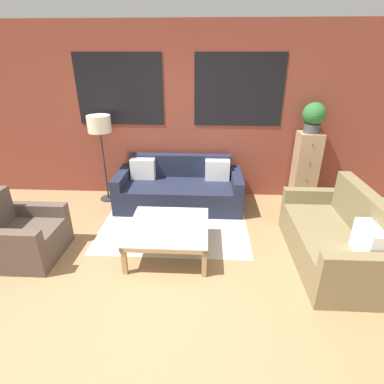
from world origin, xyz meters
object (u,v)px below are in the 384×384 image
Objects in this scene: settee_vintage at (335,240)px; potted_plant at (314,116)px; floor_lamp at (100,128)px; couch_dark at (179,189)px; drawer_cabinet at (305,168)px; coffee_table at (168,229)px; armchair_corner at (23,237)px.

settee_vintage is 2.03m from potted_plant.
floor_lamp is at bearing -178.37° from potted_plant.
drawer_cabinet reaches higher than couch_dark.
couch_dark is 1.60m from floor_lamp.
coffee_table is (-0.02, -1.34, 0.05)m from couch_dark.
potted_plant is at bearing 90.00° from drawer_cabinet.
coffee_table is 2.85m from potted_plant.
potted_plant is at bearing 86.99° from settee_vintage.
couch_dark is 1.40× the size of floor_lamp.
floor_lamp is at bearing 130.24° from coffee_table.
couch_dark is 2.39m from potted_plant.
drawer_cabinet is at bearing 24.40° from armchair_corner.
drawer_cabinet is (2.09, 1.57, 0.27)m from coffee_table.
armchair_corner reaches higher than coffee_table.
armchair_corner is 1.79m from coffee_table.
couch_dark is 1.34m from coffee_table.
settee_vintage is 1.70m from drawer_cabinet.
couch_dark is at bearing -173.46° from potted_plant.
drawer_cabinet is (0.09, 1.67, 0.29)m from settee_vintage.
floor_lamp is 1.21× the size of drawer_cabinet.
potted_plant reaches higher than coffee_table.
armchair_corner is 4.26m from drawer_cabinet.
settee_vintage is 3.56× the size of potted_plant.
armchair_corner is 0.58× the size of floor_lamp.
couch_dark is 2.11m from drawer_cabinet.
drawer_cabinet is at bearing -90.00° from potted_plant.
drawer_cabinet is at bearing 36.99° from coffee_table.
floor_lamp is at bearing 173.58° from couch_dark.
coffee_table is at bearing 177.15° from settee_vintage.
armchair_corner is 4.41m from potted_plant.
settee_vintage is (1.99, -1.44, 0.03)m from couch_dark.
settee_vintage reaches higher than coffee_table.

